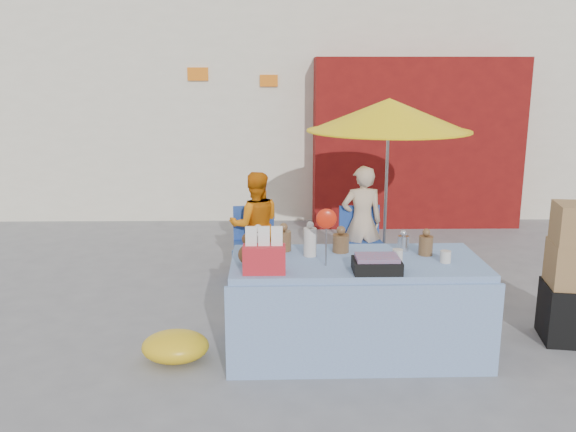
{
  "coord_description": "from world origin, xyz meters",
  "views": [
    {
      "loc": [
        0.03,
        -5.23,
        2.38
      ],
      "look_at": [
        0.13,
        0.6,
        1.0
      ],
      "focal_mm": 38.0,
      "sensor_mm": 36.0,
      "label": 1
    }
  ],
  "objects_px": {
    "chair_left": "(255,259)",
    "vendor_beige": "(362,222)",
    "umbrella": "(389,116)",
    "market_table": "(355,304)",
    "chair_right": "(362,259)",
    "vendor_orange": "(255,225)"
  },
  "relations": [
    {
      "from": "chair_left",
      "to": "vendor_beige",
      "type": "relative_size",
      "value": 0.64
    },
    {
      "from": "chair_left",
      "to": "umbrella",
      "type": "bearing_deg",
      "value": 4.6
    },
    {
      "from": "umbrella",
      "to": "market_table",
      "type": "bearing_deg",
      "value": -106.27
    },
    {
      "from": "chair_right",
      "to": "vendor_orange",
      "type": "distance_m",
      "value": 1.31
    },
    {
      "from": "vendor_beige",
      "to": "umbrella",
      "type": "relative_size",
      "value": 0.64
    },
    {
      "from": "vendor_orange",
      "to": "umbrella",
      "type": "bearing_deg",
      "value": 179.75
    },
    {
      "from": "chair_left",
      "to": "vendor_beige",
      "type": "height_order",
      "value": "vendor_beige"
    },
    {
      "from": "vendor_orange",
      "to": "chair_right",
      "type": "bearing_deg",
      "value": 168.08
    },
    {
      "from": "vendor_orange",
      "to": "vendor_beige",
      "type": "xyz_separation_m",
      "value": [
        1.25,
        0.0,
        0.03
      ]
    },
    {
      "from": "chair_left",
      "to": "umbrella",
      "type": "height_order",
      "value": "umbrella"
    },
    {
      "from": "umbrella",
      "to": "vendor_beige",
      "type": "bearing_deg",
      "value": -153.43
    },
    {
      "from": "market_table",
      "to": "vendor_beige",
      "type": "relative_size",
      "value": 1.64
    },
    {
      "from": "chair_left",
      "to": "chair_right",
      "type": "xyz_separation_m",
      "value": [
        1.25,
        0.0,
        0.0
      ]
    },
    {
      "from": "chair_right",
      "to": "umbrella",
      "type": "distance_m",
      "value": 1.69
    },
    {
      "from": "chair_right",
      "to": "vendor_orange",
      "type": "xyz_separation_m",
      "value": [
        -1.25,
        0.13,
        0.38
      ]
    },
    {
      "from": "chair_left",
      "to": "vendor_orange",
      "type": "bearing_deg",
      "value": 83.54
    },
    {
      "from": "market_table",
      "to": "umbrella",
      "type": "bearing_deg",
      "value": 73.01
    },
    {
      "from": "chair_left",
      "to": "vendor_orange",
      "type": "distance_m",
      "value": 0.4
    },
    {
      "from": "chair_right",
      "to": "umbrella",
      "type": "xyz_separation_m",
      "value": [
        0.3,
        0.28,
        1.64
      ]
    },
    {
      "from": "vendor_beige",
      "to": "umbrella",
      "type": "xyz_separation_m",
      "value": [
        0.3,
        0.15,
        1.22
      ]
    },
    {
      "from": "vendor_orange",
      "to": "vendor_beige",
      "type": "distance_m",
      "value": 1.25
    },
    {
      "from": "chair_left",
      "to": "vendor_beige",
      "type": "bearing_deg",
      "value": 0.34
    }
  ]
}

